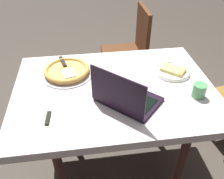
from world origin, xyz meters
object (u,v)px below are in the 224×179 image
Objects in this scene: pizza_tray at (67,71)px; drink_cup at (199,90)px; dining_table at (114,96)px; laptop at (125,97)px; chair_far at (131,48)px; pizza_plate at (172,71)px; table_knife at (49,112)px.

drink_cup is (0.73, -0.33, 0.02)m from pizza_tray.
dining_table is 3.54× the size of pizza_tray.
chair_far is at bearing 76.20° from laptop.
dining_table is 0.42m from pizza_plate.
pizza_tray is at bearing 132.80° from laptop.
pizza_plate is 0.26m from drink_cup.
laptop reaches higher than pizza_plate.
dining_table is at bearing -107.91° from chair_far.
laptop is 1.72× the size of table_knife.
pizza_tray is at bearing 172.97° from pizza_plate.
laptop is 0.44m from pizza_plate.
drink_cup is at bearing -17.93° from dining_table.
laptop is at bearing -76.97° from dining_table.
pizza_tray is 0.81m from drink_cup.
pizza_tray is at bearing 76.04° from table_knife.
laptop is 0.42m from drink_cup.
dining_table is 14.76× the size of drink_cup.
drink_cup is (0.46, -0.15, 0.11)m from dining_table.
chair_far is at bearing 97.70° from drink_cup.
dining_table is 0.35m from pizza_tray.
table_knife is 0.82m from drink_cup.
dining_table is 5.14× the size of table_knife.
table_knife is at bearing -154.69° from dining_table.
pizza_plate is at bearing 14.51° from dining_table.
laptop is 0.43× the size of chair_far.
laptop is at bearing -47.20° from pizza_tray.
drink_cup reaches higher than table_knife.
laptop is 0.41m from table_knife.
pizza_tray is 0.37m from table_knife.
pizza_tray reaches higher than pizza_plate.
pizza_plate is at bearing 19.91° from table_knife.
chair_far is at bearing 72.09° from dining_table.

